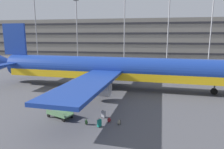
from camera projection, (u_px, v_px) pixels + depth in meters
ground_plane at (137, 89)px, 30.93m from camera, size 600.00×600.00×0.00m
terminal_structure at (144, 38)px, 81.94m from camera, size 132.33×16.69×14.60m
airliner at (114, 69)px, 30.88m from camera, size 42.72×34.74×10.16m
light_mast_far_left at (35, 19)px, 74.73m from camera, size 1.80×0.50×25.12m
light_mast_left at (77, 24)px, 72.34m from camera, size 1.80×0.50×21.23m
light_mast_center_left at (125, 23)px, 69.29m from camera, size 1.80×0.50×22.05m
light_mast_center_right at (169, 22)px, 66.78m from camera, size 1.80×0.50×21.86m
light_mast_right at (212, 14)px, 64.02m from camera, size 1.80×0.50×26.57m
suitcase_orange at (99, 123)px, 17.89m from camera, size 0.38×0.44×0.79m
suitcase_scuffed at (103, 114)px, 19.97m from camera, size 0.45×0.40×0.76m
backpack_purple at (109, 120)px, 18.86m from camera, size 0.36×0.29×0.51m
backpack_small at (86, 122)px, 18.40m from camera, size 0.35×0.40×0.56m
backpack_red at (119, 122)px, 18.38m from camera, size 0.39×0.41×0.53m
baggage_cart at (60, 113)px, 19.96m from camera, size 3.31×2.17×0.82m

